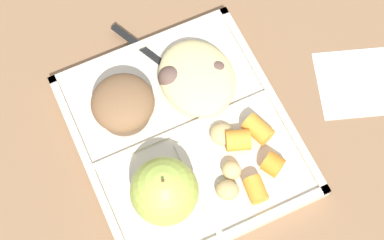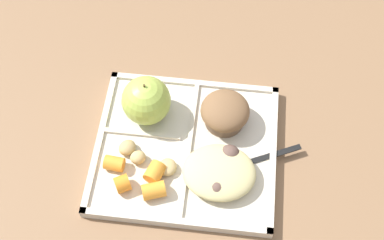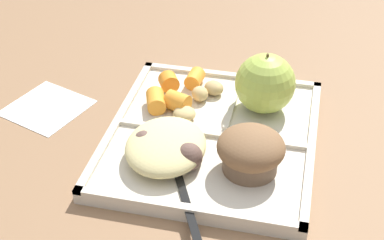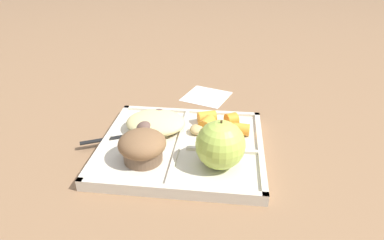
{
  "view_description": "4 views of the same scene",
  "coord_description": "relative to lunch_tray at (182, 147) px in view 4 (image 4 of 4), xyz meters",
  "views": [
    {
      "loc": [
        -0.28,
        0.12,
        0.77
      ],
      "look_at": [
        -0.0,
        -0.01,
        0.06
      ],
      "focal_mm": 57.7,
      "sensor_mm": 36.0,
      "label": 1
    },
    {
      "loc": [
        0.06,
        -0.39,
        0.78
      ],
      "look_at": [
        0.01,
        0.04,
        0.04
      ],
      "focal_mm": 48.13,
      "sensor_mm": 36.0,
      "label": 2
    },
    {
      "loc": [
        0.6,
        0.11,
        0.48
      ],
      "look_at": [
        0.02,
        -0.02,
        0.05
      ],
      "focal_mm": 53.86,
      "sensor_mm": 36.0,
      "label": 3
    },
    {
      "loc": [
        -0.08,
        0.53,
        0.36
      ],
      "look_at": [
        -0.02,
        -0.03,
        0.05
      ],
      "focal_mm": 31.59,
      "sensor_mm": 36.0,
      "label": 4
    }
  ],
  "objects": [
    {
      "name": "potato_chunk_small",
      "position": [
        -0.02,
        -0.04,
        0.02
      ],
      "size": [
        0.04,
        0.04,
        0.02
      ],
      "primitive_type": "ellipsoid",
      "rotation": [
        0.0,
        0.0,
        4.45
      ],
      "color": "tan",
      "rests_on": "lunch_tray"
    },
    {
      "name": "potato_chunk_golden",
      "position": [
        -0.09,
        -0.02,
        0.02
      ],
      "size": [
        0.04,
        0.04,
        0.02
      ],
      "primitive_type": "ellipsoid",
      "rotation": [
        0.0,
        0.0,
        4.08
      ],
      "color": "tan",
      "rests_on": "lunch_tray"
    },
    {
      "name": "carrot_slice_edge",
      "position": [
        -0.04,
        -0.06,
        0.02
      ],
      "size": [
        0.04,
        0.04,
        0.03
      ],
      "primitive_type": "cylinder",
      "rotation": [
        0.0,
        1.57,
        4.36
      ],
      "color": "orange",
      "rests_on": "lunch_tray"
    },
    {
      "name": "carrot_slice_small",
      "position": [
        -0.04,
        -0.09,
        0.02
      ],
      "size": [
        0.04,
        0.04,
        0.03
      ],
      "primitive_type": "cylinder",
      "rotation": [
        0.0,
        1.57,
        0.35
      ],
      "color": "orange",
      "rests_on": "lunch_tray"
    },
    {
      "name": "carrot_slice_center",
      "position": [
        -0.11,
        -0.05,
        0.02
      ],
      "size": [
        0.03,
        0.03,
        0.02
      ],
      "primitive_type": "cylinder",
      "rotation": [
        0.0,
        1.57,
        6.19
      ],
      "color": "orange",
      "rests_on": "lunch_tray"
    },
    {
      "name": "paper_napkin",
      "position": [
        -0.03,
        -0.25,
        -0.01
      ],
      "size": [
        0.13,
        0.13,
        0.0
      ],
      "primitive_type": "cube",
      "rotation": [
        0.0,
        0.0,
        -0.34
      ],
      "color": "white",
      "rests_on": "ground"
    },
    {
      "name": "egg_noodle_pile",
      "position": [
        0.06,
        -0.05,
        0.02
      ],
      "size": [
        0.12,
        0.1,
        0.03
      ],
      "primitive_type": "ellipsoid",
      "color": "#D6C684",
      "rests_on": "lunch_tray"
    },
    {
      "name": "lunch_tray",
      "position": [
        0.0,
        0.0,
        0.0
      ],
      "size": [
        0.3,
        0.27,
        0.02
      ],
      "color": "beige",
      "rests_on": "ground"
    },
    {
      "name": "carrot_slice_tilted",
      "position": [
        -0.09,
        -0.08,
        0.02
      ],
      "size": [
        0.03,
        0.03,
        0.03
      ],
      "primitive_type": "cylinder",
      "rotation": [
        0.0,
        1.57,
        0.51
      ],
      "color": "orange",
      "rests_on": "lunch_tray"
    },
    {
      "name": "meatball_side",
      "position": [
        0.07,
        -0.01,
        0.02
      ],
      "size": [
        0.03,
        0.03,
        0.03
      ],
      "primitive_type": "sphere",
      "color": "brown",
      "rests_on": "lunch_tray"
    },
    {
      "name": "meatball_center",
      "position": [
        0.06,
        -0.07,
        0.02
      ],
      "size": [
        0.03,
        0.03,
        0.03
      ],
      "primitive_type": "sphere",
      "color": "brown",
      "rests_on": "lunch_tray"
    },
    {
      "name": "ground",
      "position": [
        0.0,
        -0.0,
        -0.01
      ],
      "size": [
        6.0,
        6.0,
        0.0
      ],
      "primitive_type": "plane",
      "color": "#846042"
    },
    {
      "name": "green_apple",
      "position": [
        -0.07,
        0.06,
        0.05
      ],
      "size": [
        0.08,
        0.08,
        0.09
      ],
      "color": "#A8C14C",
      "rests_on": "lunch_tray"
    },
    {
      "name": "plastic_fork",
      "position": [
        0.11,
        -0.02,
        0.01
      ],
      "size": [
        0.15,
        0.08,
        0.0
      ],
      "color": "black",
      "rests_on": "lunch_tray"
    },
    {
      "name": "potato_chunk_browned",
      "position": [
        -0.07,
        -0.03,
        0.02
      ],
      "size": [
        0.03,
        0.03,
        0.02
      ],
      "primitive_type": "ellipsoid",
      "rotation": [
        0.0,
        0.0,
        3.6
      ],
      "color": "tan",
      "rests_on": "lunch_tray"
    },
    {
      "name": "bran_muffin",
      "position": [
        0.06,
        0.06,
        0.03
      ],
      "size": [
        0.08,
        0.08,
        0.05
      ],
      "color": "brown",
      "rests_on": "lunch_tray"
    }
  ]
}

